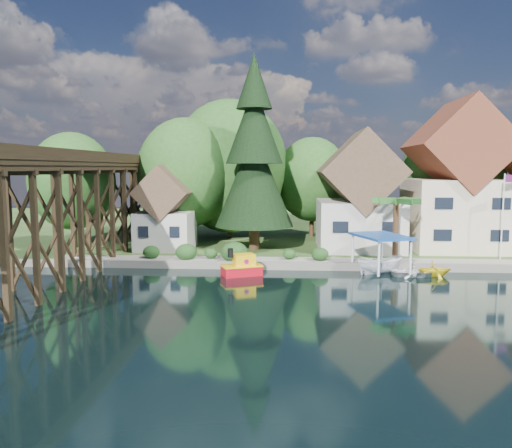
# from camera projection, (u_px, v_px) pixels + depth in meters

# --- Properties ---
(ground) EXTENTS (140.00, 140.00, 0.00)m
(ground) POSITION_uv_depth(u_px,v_px,m) (282.00, 295.00, 31.69)
(ground) COLOR black
(ground) RESTS_ON ground
(bank) EXTENTS (140.00, 52.00, 0.50)m
(bank) POSITION_uv_depth(u_px,v_px,m) (285.00, 228.00, 65.38)
(bank) COLOR #28461C
(bank) RESTS_ON ground
(seawall) EXTENTS (60.00, 0.40, 0.62)m
(seawall) POSITION_uv_depth(u_px,v_px,m) (334.00, 266.00, 39.33)
(seawall) COLOR slate
(seawall) RESTS_ON ground
(promenade) EXTENTS (50.00, 2.60, 0.06)m
(promenade) POSITION_uv_depth(u_px,v_px,m) (357.00, 261.00, 40.47)
(promenade) COLOR gray
(promenade) RESTS_ON bank
(trestle_bridge) EXTENTS (4.12, 44.18, 9.30)m
(trestle_bridge) POSITION_uv_depth(u_px,v_px,m) (69.00, 204.00, 37.23)
(trestle_bridge) COLOR black
(trestle_bridge) RESTS_ON ground
(house_left) EXTENTS (7.64, 8.64, 11.02)m
(house_left) POSITION_uv_depth(u_px,v_px,m) (359.00, 199.00, 46.54)
(house_left) COLOR beige
(house_left) RESTS_ON bank
(house_center) EXTENTS (8.65, 9.18, 13.89)m
(house_center) POSITION_uv_depth(u_px,v_px,m) (456.00, 186.00, 46.32)
(house_center) COLOR beige
(house_center) RESTS_ON bank
(shed) EXTENTS (5.09, 5.40, 7.85)m
(shed) POSITION_uv_depth(u_px,v_px,m) (166.00, 214.00, 46.33)
(shed) COLOR beige
(shed) RESTS_ON bank
(bg_trees) EXTENTS (49.90, 13.30, 10.57)m
(bg_trees) POSITION_uv_depth(u_px,v_px,m) (294.00, 175.00, 51.88)
(bg_trees) COLOR #382314
(bg_trees) RESTS_ON bank
(shrubs) EXTENTS (15.76, 2.47, 1.70)m
(shrubs) POSITION_uv_depth(u_px,v_px,m) (227.00, 251.00, 41.02)
(shrubs) COLOR #1B3D16
(shrubs) RESTS_ON bank
(conifer) EXTENTS (7.22, 7.22, 17.78)m
(conifer) POSITION_uv_depth(u_px,v_px,m) (254.00, 157.00, 45.52)
(conifer) COLOR #382314
(conifer) RESTS_ON bank
(palm_tree) EXTENTS (5.06, 5.06, 5.41)m
(palm_tree) POSITION_uv_depth(u_px,v_px,m) (396.00, 203.00, 40.68)
(palm_tree) COLOR #382314
(palm_tree) RESTS_ON bank
(flagpole) EXTENTS (1.09, 0.33, 7.09)m
(flagpole) POSITION_uv_depth(u_px,v_px,m) (505.00, 207.00, 40.76)
(flagpole) COLOR white
(flagpole) RESTS_ON bank
(tugboat) EXTENTS (3.36, 2.65, 2.15)m
(tugboat) POSITION_uv_depth(u_px,v_px,m) (242.00, 267.00, 37.44)
(tugboat) COLOR red
(tugboat) RESTS_ON ground
(boat_white_a) EXTENTS (3.90, 2.95, 0.76)m
(boat_white_a) POSITION_uv_depth(u_px,v_px,m) (416.00, 271.00, 37.31)
(boat_white_a) COLOR silver
(boat_white_a) RESTS_ON ground
(boat_canopy) EXTENTS (4.58, 5.45, 2.99)m
(boat_canopy) POSITION_uv_depth(u_px,v_px,m) (380.00, 257.00, 38.02)
(boat_canopy) COLOR white
(boat_canopy) RESTS_ON ground
(boat_yellow) EXTENTS (2.54, 2.22, 1.29)m
(boat_yellow) POSITION_uv_depth(u_px,v_px,m) (434.00, 268.00, 37.17)
(boat_yellow) COLOR yellow
(boat_yellow) RESTS_ON ground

